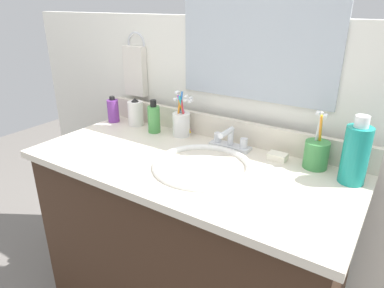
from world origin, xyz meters
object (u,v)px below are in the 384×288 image
at_px(bottle_mouthwash_teal, 356,154).
at_px(cup_white_ceramic, 181,123).
at_px(cup_green, 316,154).
at_px(soap_bar, 278,157).
at_px(faucet, 230,141).
at_px(bottle_toner_green, 154,118).
at_px(bottle_cream_purple, 113,110).
at_px(hand_towel, 135,71).
at_px(bottle_lotion_white, 136,113).

bearing_deg(bottle_mouthwash_teal, cup_white_ceramic, 176.43).
xyz_separation_m(cup_green, soap_bar, (-0.12, -0.01, -0.04)).
bearing_deg(faucet, bottle_toner_green, -176.52).
relative_size(bottle_cream_purple, cup_white_ceramic, 0.63).
bearing_deg(hand_towel, faucet, -9.55).
height_order(bottle_lotion_white, bottle_toner_green, bottle_toner_green).
relative_size(bottle_cream_purple, bottle_lotion_white, 0.96).
height_order(hand_towel, cup_green, hand_towel).
bearing_deg(cup_green, bottle_lotion_white, -179.52).
height_order(hand_towel, bottle_lotion_white, hand_towel).
xyz_separation_m(bottle_lotion_white, soap_bar, (0.66, -0.01, -0.04)).
bearing_deg(bottle_toner_green, cup_white_ceramic, 14.34).
height_order(faucet, bottle_cream_purple, bottle_cream_purple).
bearing_deg(cup_green, bottle_toner_green, -177.21).
bearing_deg(bottle_lotion_white, hand_towel, 127.44).
xyz_separation_m(bottle_cream_purple, bottle_toner_green, (0.24, -0.01, 0.01)).
xyz_separation_m(bottle_mouthwash_teal, cup_white_ceramic, (-0.66, 0.04, -0.04)).
relative_size(faucet, cup_white_ceramic, 0.85).
bearing_deg(bottle_mouthwash_teal, faucet, 175.81).
relative_size(bottle_cream_purple, cup_green, 0.61).
bearing_deg(bottle_toner_green, hand_towel, 149.65).
height_order(bottle_lotion_white, soap_bar, bottle_lotion_white).
xyz_separation_m(bottle_toner_green, soap_bar, (0.53, 0.02, -0.05)).
relative_size(hand_towel, cup_white_ceramic, 1.17).
bearing_deg(bottle_mouthwash_teal, bottle_toner_green, 179.21).
distance_m(bottle_cream_purple, bottle_lotion_white, 0.12).
relative_size(cup_white_ceramic, cup_green, 0.97).
xyz_separation_m(hand_towel, cup_green, (0.85, -0.08, -0.17)).
relative_size(faucet, soap_bar, 2.50).
relative_size(bottle_lotion_white, cup_white_ceramic, 0.66).
height_order(hand_towel, faucet, hand_towel).
relative_size(cup_green, soap_bar, 3.01).
bearing_deg(hand_towel, cup_green, -5.32).
relative_size(hand_towel, bottle_mouthwash_teal, 1.03).
height_order(bottle_lotion_white, cup_green, cup_green).
distance_m(hand_towel, bottle_cream_purple, 0.20).
height_order(hand_towel, cup_white_ceramic, hand_towel).
distance_m(hand_towel, bottle_lotion_white, 0.20).
height_order(cup_green, soap_bar, cup_green).
xyz_separation_m(cup_white_ceramic, soap_bar, (0.42, -0.01, -0.04)).
xyz_separation_m(bottle_lotion_white, bottle_mouthwash_teal, (0.90, -0.04, 0.04)).
bearing_deg(bottle_toner_green, cup_green, 2.79).
distance_m(bottle_mouthwash_teal, bottle_toner_green, 0.78).
bearing_deg(bottle_mouthwash_teal, hand_towel, 172.83).
distance_m(bottle_mouthwash_teal, cup_white_ceramic, 0.66).
bearing_deg(hand_towel, cup_white_ceramic, -14.63).
bearing_deg(cup_white_ceramic, bottle_mouthwash_teal, -3.57).
bearing_deg(bottle_cream_purple, cup_white_ceramic, 3.89).
distance_m(faucet, cup_green, 0.31).
relative_size(bottle_mouthwash_teal, bottle_toner_green, 1.53).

